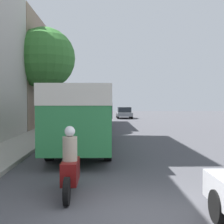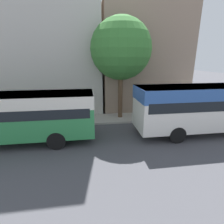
{
  "view_description": "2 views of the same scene",
  "coord_description": "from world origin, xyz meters",
  "views": [
    {
      "loc": [
        -0.85,
        -6.15,
        2.36
      ],
      "look_at": [
        -0.25,
        15.52,
        1.53
      ],
      "focal_mm": 50.0,
      "sensor_mm": 36.0,
      "label": 1
    },
    {
      "loc": [
        8.27,
        14.5,
        4.8
      ],
      "look_at": [
        -0.51,
        15.78,
        2.05
      ],
      "focal_mm": 28.0,
      "sensor_mm": 36.0,
      "label": 2
    }
  ],
  "objects": [
    {
      "name": "street_tree",
      "position": [
        -5.21,
        17.13,
        5.44
      ],
      "size": [
        4.54,
        4.54,
        7.58
      ],
      "color": "brown",
      "rests_on": "sidewalk"
    },
    {
      "name": "bus_following",
      "position": [
        -1.57,
        23.08,
        2.05
      ],
      "size": [
        2.52,
        11.18,
        3.16
      ],
      "color": "silver",
      "rests_on": "ground_plane"
    },
    {
      "name": "building_midblock",
      "position": [
        -8.74,
        11.05,
        6.97
      ],
      "size": [
        5.08,
        9.51,
        13.95
      ],
      "color": "beige",
      "rests_on": "ground_plane"
    },
    {
      "name": "building_far_terrace",
      "position": [
        -9.05,
        19.94,
        4.64
      ],
      "size": [
        5.7,
        7.84,
        9.28
      ],
      "color": "gray",
      "rests_on": "ground_plane"
    }
  ]
}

